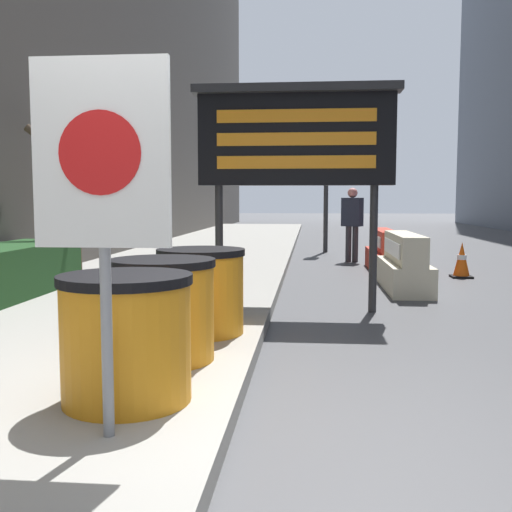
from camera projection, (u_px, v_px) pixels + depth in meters
The scene contains 12 objects.
ground_plane at pixel (227, 454), 3.31m from camera, with size 120.00×120.00×0.00m, color #474749.
bare_tree at pixel (71, 197), 9.57m from camera, with size 1.40×1.35×2.72m.
barrel_drum_foreground at pixel (126, 338), 3.70m from camera, with size 0.83×0.83×0.80m.
barrel_drum_middle at pixel (163, 309), 4.66m from camera, with size 0.83×0.83×0.80m.
barrel_drum_back at pixel (201, 291), 5.60m from camera, with size 0.83×0.83×0.80m.
warning_sign at pixel (102, 177), 3.04m from camera, with size 0.71×0.08×1.96m.
message_board at pixel (296, 139), 7.38m from camera, with size 2.54×0.36×2.80m.
jersey_barrier_cream at pixel (404, 265), 9.32m from camera, with size 0.61×2.08×0.88m.
jersey_barrier_red_striped at pixel (384, 253), 11.83m from camera, with size 0.56×2.10×0.81m.
traffic_cone_near at pixel (462, 260), 10.76m from camera, with size 0.36×0.36×0.64m.
traffic_light_near_curb at pixel (326, 153), 15.73m from camera, with size 0.28×0.44×3.63m.
pedestrian_worker at pixel (352, 218), 13.47m from camera, with size 0.51×0.43×1.67m.
Camera 1 is at (0.45, -3.16, 1.40)m, focal length 42.00 mm.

